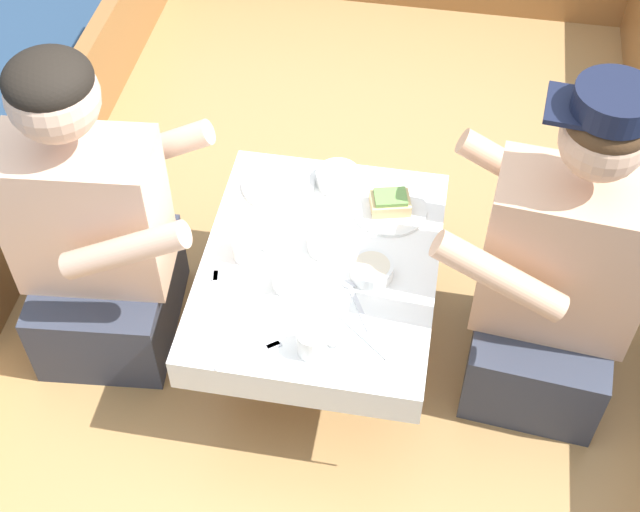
# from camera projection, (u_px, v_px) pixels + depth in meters

# --- Properties ---
(ground_plane) EXTENTS (60.00, 60.00, 0.00)m
(ground_plane) POSITION_uv_depth(u_px,v_px,m) (317.00, 417.00, 2.84)
(ground_plane) COLOR navy
(boat_deck) EXTENTS (2.01, 3.79, 0.33)m
(boat_deck) POSITION_uv_depth(u_px,v_px,m) (317.00, 389.00, 2.72)
(boat_deck) COLOR #A87F4C
(boat_deck) RESTS_ON ground_plane
(cockpit_table) EXTENTS (0.62, 0.76, 0.38)m
(cockpit_table) POSITION_uv_depth(u_px,v_px,m) (320.00, 271.00, 2.37)
(cockpit_table) COLOR #B2B2B7
(cockpit_table) RESTS_ON boat_deck
(person_port) EXTENTS (0.55, 0.48, 0.97)m
(person_port) POSITION_uv_depth(u_px,v_px,m) (94.00, 234.00, 2.37)
(person_port) COLOR #333847
(person_port) RESTS_ON boat_deck
(person_starboard) EXTENTS (0.55, 0.48, 1.01)m
(person_starboard) POSITION_uv_depth(u_px,v_px,m) (556.00, 280.00, 2.28)
(person_starboard) COLOR #333847
(person_starboard) RESTS_ON boat_deck
(plate_sandwich) EXTENTS (0.21, 0.21, 0.01)m
(plate_sandwich) POSITION_uv_depth(u_px,v_px,m) (390.00, 209.00, 2.45)
(plate_sandwich) COLOR white
(plate_sandwich) RESTS_ON cockpit_table
(plate_bread) EXTENTS (0.21, 0.21, 0.01)m
(plate_bread) POSITION_uv_depth(u_px,v_px,m) (278.00, 185.00, 2.52)
(plate_bread) COLOR white
(plate_bread) RESTS_ON cockpit_table
(sandwich) EXTENTS (0.12, 0.10, 0.05)m
(sandwich) POSITION_uv_depth(u_px,v_px,m) (390.00, 202.00, 2.43)
(sandwich) COLOR #E0BC7F
(sandwich) RESTS_ON plate_sandwich
(bowl_port_near) EXTENTS (0.11, 0.11, 0.04)m
(bowl_port_near) POSITION_uv_depth(u_px,v_px,m) (372.00, 269.00, 2.29)
(bowl_port_near) COLOR white
(bowl_port_near) RESTS_ON cockpit_table
(bowl_starboard_near) EXTENTS (0.11, 0.11, 0.04)m
(bowl_starboard_near) POSITION_uv_depth(u_px,v_px,m) (329.00, 241.00, 2.35)
(bowl_starboard_near) COLOR white
(bowl_starboard_near) RESTS_ON cockpit_table
(bowl_center_far) EXTENTS (0.12, 0.12, 0.04)m
(bowl_center_far) POSITION_uv_depth(u_px,v_px,m) (339.00, 177.00, 2.51)
(bowl_center_far) COLOR white
(bowl_center_far) RESTS_ON cockpit_table
(coffee_cup_port) EXTENTS (0.10, 0.07, 0.07)m
(coffee_cup_port) POSITION_uv_depth(u_px,v_px,m) (313.00, 342.00, 2.12)
(coffee_cup_port) COLOR white
(coffee_cup_port) RESTS_ON cockpit_table
(coffee_cup_starboard) EXTENTS (0.11, 0.08, 0.07)m
(coffee_cup_starboard) POSITION_uv_depth(u_px,v_px,m) (287.00, 277.00, 2.25)
(coffee_cup_starboard) COLOR white
(coffee_cup_starboard) RESTS_ON cockpit_table
(coffee_cup_center) EXTENTS (0.10, 0.08, 0.07)m
(coffee_cup_center) POSITION_uv_depth(u_px,v_px,m) (247.00, 246.00, 2.32)
(coffee_cup_center) COLOR white
(coffee_cup_center) RESTS_ON cockpit_table
(utensil_fork_starboard) EXTENTS (0.15, 0.12, 0.00)m
(utensil_fork_starboard) POSITION_uv_depth(u_px,v_px,m) (254.00, 353.00, 2.14)
(utensil_fork_starboard) COLOR silver
(utensil_fork_starboard) RESTS_ON cockpit_table
(utensil_fork_port) EXTENTS (0.05, 0.17, 0.00)m
(utensil_fork_port) POSITION_uv_depth(u_px,v_px,m) (214.00, 291.00, 2.27)
(utensil_fork_port) COLOR silver
(utensil_fork_port) RESTS_ON cockpit_table
(utensil_knife_starboard) EXTENTS (0.14, 0.12, 0.00)m
(utensil_knife_starboard) POSITION_uv_depth(u_px,v_px,m) (364.00, 337.00, 2.17)
(utensil_knife_starboard) COLOR silver
(utensil_knife_starboard) RESTS_ON cockpit_table
(utensil_spoon_port) EXTENTS (0.10, 0.16, 0.01)m
(utensil_spoon_port) POSITION_uv_depth(u_px,v_px,m) (354.00, 297.00, 2.25)
(utensil_spoon_port) COLOR silver
(utensil_spoon_port) RESTS_ON cockpit_table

